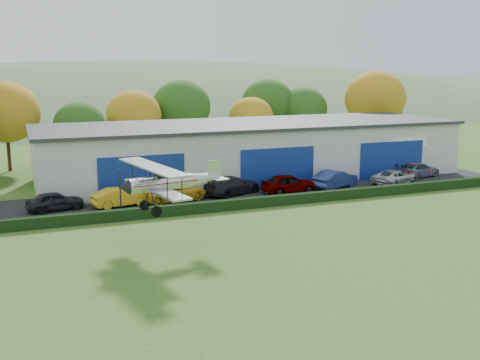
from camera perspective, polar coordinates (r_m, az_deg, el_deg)
name	(u,v)px	position (r m, az deg, el deg)	size (l,w,h in m)	color
ground	(375,281)	(29.63, 13.35, -9.83)	(300.00, 300.00, 0.00)	#2D581C
apron	(261,192)	(48.68, 2.13, -1.21)	(48.00, 9.00, 0.05)	black
hedge	(286,200)	(44.36, 4.62, -1.98)	(46.00, 0.60, 0.80)	black
hangar	(251,150)	(55.31, 1.14, 3.06)	(40.60, 12.60, 5.30)	#B2B7BC
tree_belt	(175,111)	(65.57, -6.53, 6.86)	(75.70, 13.22, 10.12)	#3D2614
distant_hills	(64,154)	(164.64, -17.26, 2.47)	(430.00, 196.00, 56.00)	#4C6642
car_0	(55,201)	(44.40, -18.05, -2.01)	(1.67, 4.15, 1.42)	black
car_1	(121,197)	(44.40, -11.85, -1.68)	(1.53, 4.39, 1.45)	gold
car_2	(174,191)	(45.64, -6.65, -1.14)	(2.46, 5.34, 1.48)	gold
car_3	(232,185)	(47.56, -0.80, -0.52)	(2.16, 5.31, 1.54)	black
car_4	(288,183)	(48.40, 4.88, -0.33)	(1.88, 4.67, 1.59)	gray
car_5	(335,179)	(50.81, 9.51, 0.11)	(1.69, 4.84, 1.59)	navy
car_6	(395,177)	(53.39, 15.28, 0.29)	(2.31, 5.02, 1.39)	silver
car_7	(419,170)	(57.75, 17.46, 0.98)	(1.97, 4.85, 1.41)	gray
biplane	(168,181)	(33.35, -7.24, -0.10)	(6.54, 7.47, 2.78)	silver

